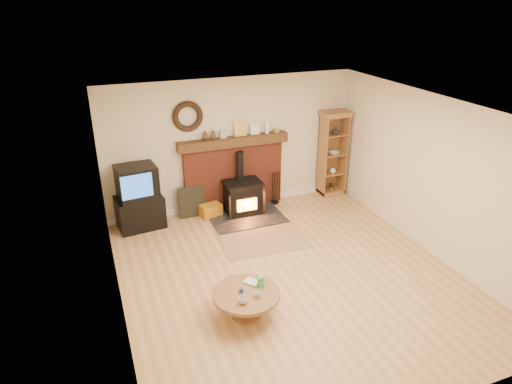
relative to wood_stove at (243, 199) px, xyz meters
name	(u,v)px	position (x,y,z in m)	size (l,w,h in m)	color
ground	(290,276)	(-0.05, -2.27, -0.33)	(5.50, 5.50, 0.00)	#AF8249
room_shell	(289,171)	(-0.07, -2.17, 1.39)	(5.02, 5.52, 2.61)	beige
chimney_breast	(234,170)	(-0.05, 0.40, 0.47)	(2.20, 0.22, 1.78)	maroon
wood_stove	(243,199)	(0.00, 0.00, 0.00)	(1.40, 1.00, 1.24)	black
area_rug	(263,239)	(-0.02, -1.08, -0.32)	(1.50, 1.03, 0.01)	brown
tv_unit	(139,198)	(-1.96, 0.20, 0.25)	(0.89, 0.66, 1.21)	black
curio_cabinet	(332,153)	(2.10, 0.28, 0.59)	(0.58, 0.42, 1.82)	olive
firelog_box	(211,211)	(-0.63, 0.13, -0.20)	(0.40, 0.25, 0.25)	#CCD515
leaning_painting	(191,202)	(-0.97, 0.28, -0.02)	(0.51, 0.03, 0.61)	black
fire_tools	(275,196)	(0.78, 0.23, -0.17)	(0.19, 0.16, 0.70)	black
coffee_table	(246,297)	(-1.01, -2.93, -0.01)	(0.91, 0.91, 0.55)	brown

